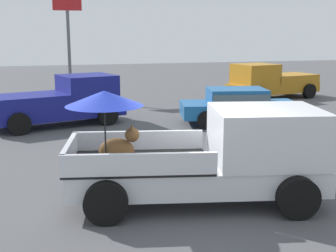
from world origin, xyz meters
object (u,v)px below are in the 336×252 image
Objects in this scene: pickup_truck_main at (215,154)px; parked_sedan_near at (238,104)px; pickup_truck_red at (62,101)px; motel_sign at (68,25)px; pickup_truck_far at (270,82)px.

parked_sedan_near is at bearing 74.00° from pickup_truck_main.
pickup_truck_red is 1.12× the size of parked_sedan_near.
pickup_truck_main is 1.00× the size of motel_sign.
pickup_truck_red is 6.52m from parked_sedan_near.
pickup_truck_red is (-2.57, 8.79, -0.12)m from pickup_truck_main.
pickup_truck_far is 10.62m from motel_sign.
motel_sign is at bearing 67.82° from pickup_truck_red.
pickup_truck_main reaches higher than pickup_truck_red.
pickup_truck_main is 8.13m from parked_sedan_near.
pickup_truck_main is at bearing -89.49° from pickup_truck_red.
motel_sign reaches higher than pickup_truck_red.
pickup_truck_red is at bearing 117.79° from pickup_truck_main.
parked_sedan_near is 10.21m from motel_sign.
pickup_truck_far is at bearing 63.93° from parked_sedan_near.
parked_sedan_near is (-4.35, -5.65, -0.13)m from pickup_truck_far.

